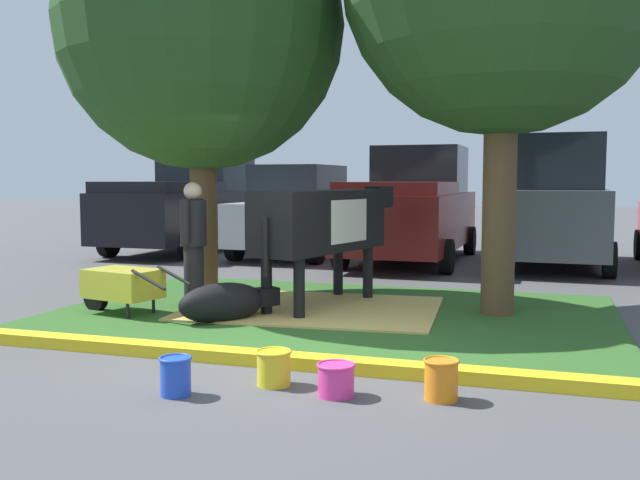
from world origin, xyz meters
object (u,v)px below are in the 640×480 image
object	(u,v)px
wheelbarrow	(122,284)
bucket_blue	(176,375)
shade_tree_left	(201,27)
sedan_silver	(299,212)
cow_holstein	(325,222)
bucket_orange	(441,379)
pickup_truck_black	(190,204)
person_handler	(193,242)
suv_dark_grey	(554,202)
bucket_yellow	(274,367)
pickup_truck_maroon	(412,208)
bucket_pink	(336,379)
calf_lying	(225,303)

from	to	relation	value
wheelbarrow	bucket_blue	world-z (taller)	wheelbarrow
shade_tree_left	sedan_silver	distance (m)	6.61
cow_holstein	bucket_orange	size ratio (longest dim) A/B	9.60
bucket_blue	bucket_orange	distance (m)	2.09
shade_tree_left	pickup_truck_black	size ratio (longest dim) A/B	1.06
wheelbarrow	sedan_silver	distance (m)	7.25
bucket_blue	person_handler	bearing A→B (deg)	115.41
pickup_truck_black	suv_dark_grey	xyz separation A→B (m)	(8.26, -0.59, 0.16)
bucket_blue	suv_dark_grey	world-z (taller)	suv_dark_grey
cow_holstein	bucket_yellow	bearing A→B (deg)	-79.46
bucket_yellow	suv_dark_grey	world-z (taller)	suv_dark_grey
pickup_truck_black	pickup_truck_maroon	distance (m)	5.49
bucket_yellow	bucket_orange	bearing A→B (deg)	1.19
cow_holstein	bucket_blue	size ratio (longest dim) A/B	9.90
pickup_truck_maroon	suv_dark_grey	size ratio (longest dim) A/B	1.17
pickup_truck_maroon	pickup_truck_black	bearing A→B (deg)	174.28
wheelbarrow	pickup_truck_black	world-z (taller)	pickup_truck_black
cow_holstein	bucket_orange	distance (m)	4.20
bucket_pink	calf_lying	bearing A→B (deg)	131.43
bucket_yellow	bucket_orange	distance (m)	1.38
pickup_truck_black	sedan_silver	size ratio (longest dim) A/B	1.23
bucket_yellow	person_handler	bearing A→B (deg)	128.34
wheelbarrow	bucket_orange	bearing A→B (deg)	-27.45
bucket_blue	bucket_pink	xyz separation A→B (m)	(1.21, 0.37, -0.03)
bucket_pink	sedan_silver	world-z (taller)	sedan_silver
calf_lying	bucket_yellow	xyz separation A→B (m)	(1.50, -2.23, -0.08)
cow_holstein	bucket_orange	xyz separation A→B (m)	(2.04, -3.54, -0.98)
pickup_truck_maroon	wheelbarrow	bearing A→B (deg)	-109.45
cow_holstein	person_handler	distance (m)	1.74
cow_holstein	calf_lying	distance (m)	1.82
person_handler	sedan_silver	world-z (taller)	sedan_silver
bucket_yellow	bucket_orange	world-z (taller)	bucket_orange
bucket_yellow	shade_tree_left	bearing A→B (deg)	124.45
shade_tree_left	bucket_yellow	xyz separation A→B (m)	(2.44, -3.55, -3.63)
shade_tree_left	bucket_blue	world-z (taller)	shade_tree_left
wheelbarrow	bucket_pink	distance (m)	4.27
cow_holstein	person_handler	xyz separation A→B (m)	(-1.52, -0.80, -0.25)
bucket_yellow	bucket_pink	size ratio (longest dim) A/B	0.97
wheelbarrow	cow_holstein	bearing A→B (deg)	29.50
bucket_yellow	pickup_truck_black	world-z (taller)	pickup_truck_black
wheelbarrow	pickup_truck_maroon	bearing A→B (deg)	70.55
bucket_yellow	pickup_truck_maroon	distance (m)	9.28
pickup_truck_maroon	bucket_yellow	bearing A→B (deg)	-86.91
person_handler	suv_dark_grey	size ratio (longest dim) A/B	0.36
bucket_yellow	suv_dark_grey	bearing A→B (deg)	75.94
bucket_blue	bucket_yellow	bearing A→B (deg)	37.54
shade_tree_left	cow_holstein	size ratio (longest dim) A/B	1.88
person_handler	suv_dark_grey	distance (m)	7.83
calf_lying	bucket_yellow	distance (m)	2.69
cow_holstein	pickup_truck_black	xyz separation A→B (m)	(-5.30, 6.19, -0.03)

